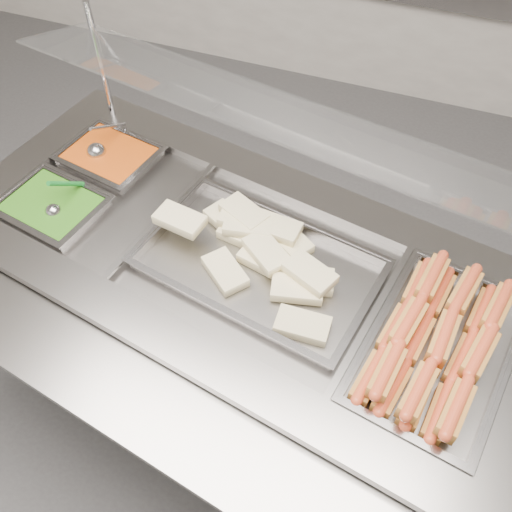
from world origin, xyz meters
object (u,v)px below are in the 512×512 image
(pan_hotdogs, at_px, (436,355))
(steam_counter, at_px, (244,332))
(pan_wraps, at_px, (259,267))
(serving_spoon, at_px, (56,207))
(sneeze_guard, at_px, (282,118))
(ladle, at_px, (97,151))

(pan_hotdogs, bearing_deg, steam_counter, 169.07)
(pan_hotdogs, distance_m, pan_wraps, 0.54)
(pan_hotdogs, xyz_separation_m, pan_wraps, (-0.53, 0.10, 0.01))
(serving_spoon, bearing_deg, pan_hotdogs, -4.04)
(sneeze_guard, xyz_separation_m, ladle, (-0.66, 0.04, -0.34))
(steam_counter, bearing_deg, sneeze_guard, 79.07)
(pan_hotdogs, xyz_separation_m, serving_spoon, (-1.19, 0.08, 0.05))
(pan_hotdogs, bearing_deg, pan_wraps, 169.07)
(ladle, height_order, serving_spoon, serving_spoon)
(sneeze_guard, relative_size, pan_hotdogs, 2.77)
(steam_counter, distance_m, ladle, 0.80)
(sneeze_guard, relative_size, serving_spoon, 9.67)
(pan_wraps, bearing_deg, sneeze_guard, 94.42)
(pan_wraps, relative_size, serving_spoon, 4.29)
(steam_counter, relative_size, serving_spoon, 11.56)
(sneeze_guard, bearing_deg, ladle, 176.39)
(sneeze_guard, bearing_deg, steam_counter, -100.93)
(steam_counter, height_order, serving_spoon, serving_spoon)
(sneeze_guard, bearing_deg, pan_hotdogs, -30.21)
(steam_counter, relative_size, pan_hotdogs, 3.31)
(pan_wraps, xyz_separation_m, serving_spoon, (-0.66, -0.02, 0.03))
(ladle, xyz_separation_m, serving_spoon, (0.01, -0.28, 0.00))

